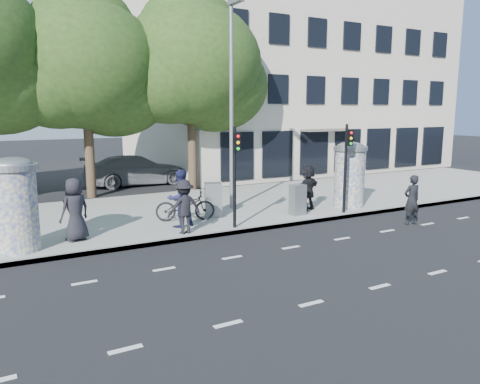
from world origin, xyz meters
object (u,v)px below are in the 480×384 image
traffic_pole_near (235,167)px  ped_a (75,209)px  street_lamp (232,91)px  cabinet_right (298,200)px  bicycle (185,206)px  car_right (136,170)px  ped_d (184,207)px  cabinet_left (213,200)px  ad_column_left (15,202)px  traffic_pole_far (347,159)px  man_road (412,200)px  ped_c (180,198)px  ad_column_right (350,173)px  ped_f (308,188)px

traffic_pole_near → ped_a: size_ratio=1.76×
street_lamp → cabinet_right: size_ratio=6.92×
street_lamp → bicycle: size_ratio=3.80×
car_right → bicycle: bearing=172.2°
ped_d → cabinet_left: 2.51m
ad_column_left → traffic_pole_near: bearing=-6.1°
traffic_pole_far → ped_d: traffic_pole_far is taller
ad_column_left → street_lamp: size_ratio=0.33×
traffic_pole_far → street_lamp: bearing=140.1°
street_lamp → man_road: 7.82m
ped_d → cabinet_right: ped_d is taller
traffic_pole_far → ped_d: 6.67m
traffic_pole_near → cabinet_right: (3.00, 0.60, -1.50)m
man_road → bicycle: (-7.12, 3.89, -0.20)m
ad_column_left → bicycle: ad_column_left is taller
ad_column_left → ped_c: 5.07m
bicycle → car_right: bearing=12.6°
ped_c → ped_d: bearing=64.3°
ad_column_right → cabinet_right: bearing=-173.7°
ped_a → bicycle: 3.99m
ped_a → car_right: (5.01, 10.49, -0.30)m
ped_a → cabinet_right: 7.99m
ad_column_left → ad_column_right: same height
ped_d → ad_column_left: bearing=-8.2°
car_right → man_road: bearing=-157.4°
traffic_pole_far → man_road: bearing=-59.6°
traffic_pole_far → ped_d: (-6.56, 0.19, -1.21)m
ped_f → street_lamp: bearing=-53.1°
ad_column_right → bicycle: ad_column_right is taller
ped_c → traffic_pole_far: bearing=157.9°
street_lamp → ped_d: street_lamp is taller
traffic_pole_far → ped_c: size_ratio=1.73×
ad_column_left → bicycle: size_ratio=1.26×
ped_c → car_right: 10.55m
man_road → bicycle: 8.11m
ped_a → cabinet_left: 5.15m
traffic_pole_far → street_lamp: street_lamp is taller
ad_column_left → ped_a: size_ratio=1.37×
ped_a → cabinet_right: (7.97, -0.39, -0.39)m
ped_d → bicycle: (0.68, 1.58, -0.32)m
ped_c → bicycle: (0.48, 0.72, -0.43)m
ped_f → man_road: bearing=105.8°
ped_d → bicycle: 1.75m
ped_c → ad_column_right: bearing=166.1°
ad_column_right → traffic_pole_far: 1.52m
ped_f → ped_a: bearing=-17.3°
man_road → car_right: man_road is taller
car_right → ped_c: bearing=170.0°
ad_column_right → man_road: size_ratio=1.47×
ped_d → car_right: (1.80, 11.28, -0.20)m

